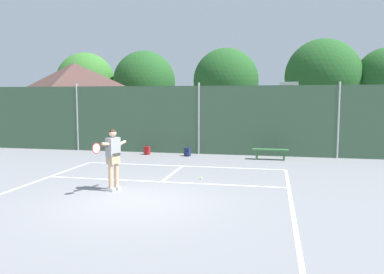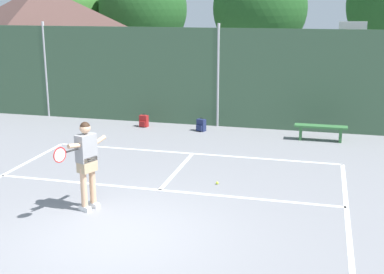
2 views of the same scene
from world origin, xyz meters
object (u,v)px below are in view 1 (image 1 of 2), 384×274
Objects in this scene: backpack_red at (147,151)px; courtside_bench at (270,152)px; backpack_navy at (187,152)px; tennis_player at (113,154)px; tennis_ball at (201,178)px; basketball_hoop at (288,107)px.

courtside_bench reaches higher than backpack_red.
tennis_player is at bearing -95.59° from backpack_navy.
tennis_ball is (2.27, 2.13, -1.08)m from tennis_player.
tennis_player reaches higher than tennis_ball.
tennis_ball is 6.23m from backpack_red.
backpack_navy is at bearing 176.01° from courtside_bench.
basketball_hoop is 8.01m from tennis_ball.
basketball_hoop is 7.67× the size of backpack_red.
tennis_player is 7.19m from backpack_navy.
basketball_hoop is at bearing 16.16° from backpack_red.
backpack_navy is (2.06, -0.10, 0.00)m from backpack_red.
basketball_hoop is 5.55m from backpack_navy.
tennis_player is 4.01× the size of backpack_red.
backpack_navy is (-1.58, 4.96, 0.16)m from tennis_ball.
basketball_hoop is at bearing 70.46° from courtside_bench.
tennis_ball is 0.14× the size of backpack_navy.
courtside_bench is at bearing 63.96° from tennis_ball.
backpack_red is (-1.36, 7.19, -0.92)m from tennis_player.
basketball_hoop reaches higher than backpack_red.
courtside_bench is (4.56, 6.82, -0.75)m from tennis_player.
backpack_red is 1.00× the size of backpack_navy.
courtside_bench is at bearing -3.58° from backpack_red.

